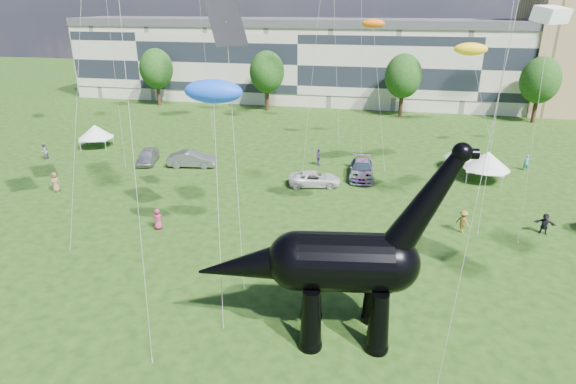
# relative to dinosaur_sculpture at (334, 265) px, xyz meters

# --- Properties ---
(ground) EXTENTS (220.00, 220.00, 0.00)m
(ground) POSITION_rel_dinosaur_sculpture_xyz_m (-4.60, -1.79, -3.97)
(ground) COLOR #16330C
(ground) RESTS_ON ground
(terrace_row) EXTENTS (78.00, 11.00, 12.00)m
(terrace_row) POSITION_rel_dinosaur_sculpture_xyz_m (-12.60, 60.21, 2.03)
(terrace_row) COLOR beige
(terrace_row) RESTS_ON ground
(tree_far_left) EXTENTS (5.20, 5.20, 9.44)m
(tree_far_left) POSITION_rel_dinosaur_sculpture_xyz_m (-34.60, 51.21, 2.32)
(tree_far_left) COLOR #382314
(tree_far_left) RESTS_ON ground
(tree_mid_left) EXTENTS (5.20, 5.20, 9.44)m
(tree_mid_left) POSITION_rel_dinosaur_sculpture_xyz_m (-16.60, 51.21, 2.32)
(tree_mid_left) COLOR #382314
(tree_mid_left) RESTS_ON ground
(tree_mid_right) EXTENTS (5.20, 5.20, 9.44)m
(tree_mid_right) POSITION_rel_dinosaur_sculpture_xyz_m (3.40, 51.21, 2.32)
(tree_mid_right) COLOR #382314
(tree_mid_right) RESTS_ON ground
(tree_far_right) EXTENTS (5.20, 5.20, 9.44)m
(tree_far_right) POSITION_rel_dinosaur_sculpture_xyz_m (21.40, 51.21, 2.32)
(tree_far_right) COLOR #382314
(tree_far_right) RESTS_ON ground
(dinosaur_sculpture) EXTENTS (12.93, 4.25, 10.52)m
(dinosaur_sculpture) POSITION_rel_dinosaur_sculpture_xyz_m (0.00, 0.00, 0.00)
(dinosaur_sculpture) COLOR black
(dinosaur_sculpture) RESTS_ON ground
(car_silver) EXTENTS (2.82, 4.70, 1.50)m
(car_silver) POSITION_rel_dinosaur_sculpture_xyz_m (-22.26, 23.47, -3.22)
(car_silver) COLOR #B7B7BC
(car_silver) RESTS_ON ground
(car_grey) EXTENTS (5.02, 2.45, 1.58)m
(car_grey) POSITION_rel_dinosaur_sculpture_xyz_m (-17.25, 23.26, -3.18)
(car_grey) COLOR slate
(car_grey) RESTS_ON ground
(car_white) EXTENTS (5.12, 3.16, 1.32)m
(car_white) POSITION_rel_dinosaur_sculpture_xyz_m (-4.21, 20.52, -3.31)
(car_white) COLOR silver
(car_white) RESTS_ON ground
(car_dark) EXTENTS (2.65, 5.72, 1.62)m
(car_dark) POSITION_rel_dinosaur_sculpture_xyz_m (-0.19, 23.74, -3.16)
(car_dark) COLOR #595960
(car_dark) RESTS_ON ground
(gazebo_near) EXTENTS (4.89, 4.89, 2.87)m
(gazebo_near) POSITION_rel_dinosaur_sculpture_xyz_m (11.15, 25.09, -1.95)
(gazebo_near) COLOR white
(gazebo_near) RESTS_ON ground
(gazebo_far) EXTENTS (4.61, 4.61, 2.70)m
(gazebo_far) POSITION_rel_dinosaur_sculpture_xyz_m (9.62, 28.33, -2.08)
(gazebo_far) COLOR silver
(gazebo_far) RESTS_ON ground
(gazebo_left) EXTENTS (4.65, 4.65, 2.65)m
(gazebo_left) POSITION_rel_dinosaur_sculpture_xyz_m (-30.69, 27.45, -2.11)
(gazebo_left) COLOR white
(gazebo_left) RESTS_ON ground
(visitors) EXTENTS (49.73, 38.96, 1.87)m
(visitors) POSITION_rel_dinosaur_sculpture_xyz_m (-5.79, 11.82, -3.09)
(visitors) COLOR brown
(visitors) RESTS_ON ground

